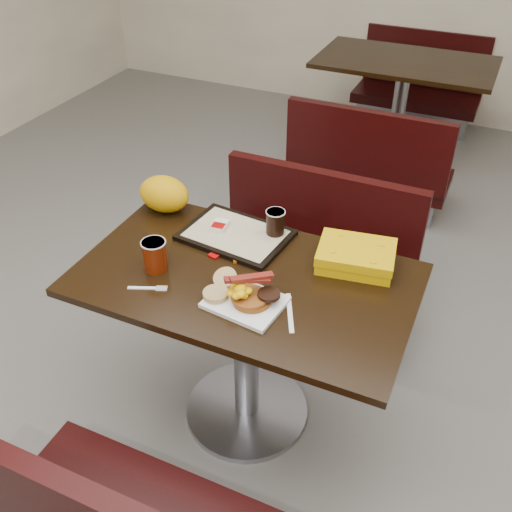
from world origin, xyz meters
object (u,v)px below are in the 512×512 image
at_px(paper_bag, 164,194).
at_px(bench_near_s, 150,505).
at_px(pancake_stack, 252,298).
at_px(clamshell, 356,256).
at_px(tray, 236,235).
at_px(coffee_cup_near, 155,255).
at_px(platter, 245,302).
at_px(hashbrown_sleeve_left, 220,225).
at_px(table_far, 398,112).
at_px(bench_near_n, 307,257).
at_px(bench_far_n, 418,83).
at_px(table_near, 246,351).
at_px(knife, 290,313).
at_px(bench_far_s, 372,154).
at_px(fork, 142,288).
at_px(coffee_cup_far, 275,222).

bearing_deg(paper_bag, bench_near_s, -63.10).
relative_size(pancake_stack, clamshell, 0.47).
bearing_deg(tray, coffee_cup_near, -114.22).
relative_size(platter, clamshell, 0.91).
distance_m(bench_near_s, hashbrown_sleeve_left, 1.03).
xyz_separation_m(table_far, coffee_cup_near, (-0.31, -2.69, 0.43)).
bearing_deg(bench_near_n, coffee_cup_near, -111.60).
bearing_deg(table_far, paper_bag, -101.95).
bearing_deg(coffee_cup_near, bench_far_n, 84.73).
bearing_deg(paper_bag, table_near, -28.83).
relative_size(bench_far_n, platter, 4.02).
bearing_deg(bench_near_n, knife, -75.08).
distance_m(table_near, coffee_cup_near, 0.54).
bearing_deg(paper_bag, clamshell, -2.98).
distance_m(bench_near_n, platter, 0.93).
bearing_deg(bench_far_s, clamshell, -78.59).
bearing_deg(bench_far_s, hashbrown_sleeve_left, -97.12).
distance_m(coffee_cup_near, fork, 0.13).
bearing_deg(platter, table_near, 122.29).
bearing_deg(fork, pancake_stack, -10.91).
bearing_deg(tray, bench_near_s, -75.09).
relative_size(knife, clamshell, 0.70).
xyz_separation_m(table_far, coffee_cup_far, (0.00, -2.33, 0.44)).
distance_m(table_near, pancake_stack, 0.43).
relative_size(table_far, coffee_cup_near, 10.23).
xyz_separation_m(table_near, pancake_stack, (0.09, -0.13, 0.40)).
bearing_deg(knife, paper_bag, -143.82).
bearing_deg(paper_bag, coffee_cup_near, -63.52).
bearing_deg(tray, hashbrown_sleeve_left, 179.21).
xyz_separation_m(bench_far_s, fork, (-0.30, -2.11, 0.39)).
height_order(bench_far_n, fork, fork).
bearing_deg(bench_near_s, fork, 121.20).
bearing_deg(coffee_cup_far, bench_near_s, -90.11).
relative_size(bench_near_n, platter, 4.02).
relative_size(coffee_cup_near, paper_bag, 0.55).
bearing_deg(platter, bench_far_n, 97.92).
relative_size(coffee_cup_near, coffee_cup_far, 1.20).
distance_m(bench_far_s, fork, 2.16).
bearing_deg(bench_near_n, hashbrown_sleeve_left, -113.52).
height_order(bench_far_s, fork, fork).
relative_size(platter, hashbrown_sleeve_left, 3.30).
xyz_separation_m(bench_near_n, coffee_cup_near, (-0.31, -0.79, 0.45)).
height_order(bench_far_s, paper_bag, paper_bag).
relative_size(table_near, table_far, 1.00).
relative_size(bench_far_s, coffee_cup_far, 10.27).
distance_m(bench_far_n, hashbrown_sleeve_left, 3.12).
height_order(bench_far_n, clamshell, clamshell).
bearing_deg(tray, bench_near_n, 80.75).
bearing_deg(hashbrown_sleeve_left, coffee_cup_near, -114.16).
relative_size(coffee_cup_near, hashbrown_sleeve_left, 1.56).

